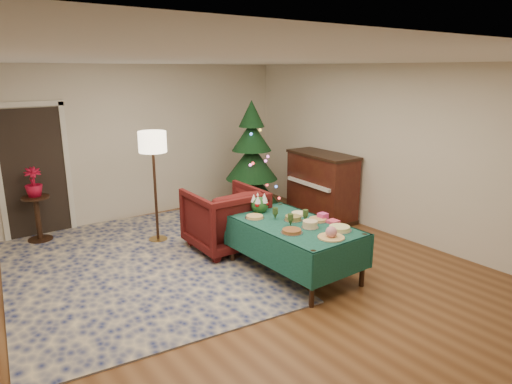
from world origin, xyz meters
TOP-DOWN VIEW (x-y plane):
  - room_shell at (0.00, 0.00)m, footprint 7.00×7.00m
  - doorway at (-1.60, 3.48)m, footprint 1.08×0.04m
  - rug at (-0.86, 1.40)m, footprint 3.65×4.53m
  - buffet_table at (0.74, -0.05)m, footprint 1.05×1.77m
  - platter_0 at (0.75, -0.70)m, footprint 0.32×0.32m
  - platter_1 at (1.02, -0.57)m, footprint 0.30×0.30m
  - platter_2 at (0.49, -0.28)m, footprint 0.27×0.27m
  - platter_3 at (0.80, -0.28)m, footprint 0.22×0.22m
  - platter_4 at (1.06, -0.14)m, footprint 0.27×0.27m
  - platter_5 at (0.82, 0.07)m, footprint 0.24×0.24m
  - platter_6 at (1.03, 0.19)m, footprint 0.24×0.24m
  - platter_7 at (0.47, 0.44)m, footprint 0.26×0.26m
  - goblet_0 at (0.66, 0.25)m, footprint 0.07×0.07m
  - goblet_1 at (0.92, -0.06)m, footprint 0.07×0.07m
  - goblet_2 at (0.65, -0.08)m, footprint 0.07×0.07m
  - napkin_stack at (1.17, -0.32)m, footprint 0.14×0.14m
  - gift_box at (1.15, -0.15)m, footprint 0.11×0.11m
  - centerpiece at (0.70, 0.64)m, footprint 0.25×0.25m
  - armchair at (0.48, 1.21)m, footprint 1.03×0.97m
  - floor_lamp at (-0.19, 2.13)m, footprint 0.42×0.42m
  - side_table at (-1.69, 3.20)m, footprint 0.41×0.41m
  - potted_plant at (-1.69, 3.20)m, footprint 0.25×0.45m
  - christmas_tree at (1.79, 2.33)m, footprint 1.28×1.28m
  - piano at (2.69, 1.44)m, footprint 0.74×1.41m

SIDE VIEW (x-z plane):
  - rug at x=-0.86m, z-range 0.00..0.02m
  - side_table at x=-1.69m, z-range -0.01..0.72m
  - armchair at x=0.48m, z-range 0.00..1.03m
  - buffet_table at x=0.74m, z-range 0.21..0.89m
  - piano at x=2.69m, z-range -0.01..1.17m
  - platter_6 at x=1.03m, z-range 0.68..0.72m
  - platter_7 at x=0.47m, z-range 0.68..0.72m
  - platter_4 at x=1.06m, z-range 0.68..0.72m
  - napkin_stack at x=1.17m, z-range 0.68..0.72m
  - platter_2 at x=0.49m, z-range 0.68..0.73m
  - platter_1 at x=1.02m, z-range 0.68..0.74m
  - platter_5 at x=0.82m, z-range 0.68..0.75m
  - platter_3 at x=0.80m, z-range 0.68..0.78m
  - gift_box at x=1.15m, z-range 0.68..0.78m
  - platter_0 at x=0.75m, z-range 0.67..0.81m
  - goblet_0 at x=0.66m, z-range 0.69..0.85m
  - goblet_1 at x=0.92m, z-range 0.69..0.85m
  - goblet_2 at x=0.65m, z-range 0.69..0.85m
  - centerpiece at x=0.70m, z-range 0.66..0.95m
  - potted_plant at x=-1.69m, z-range 0.73..0.98m
  - christmas_tree at x=1.79m, z-range -0.11..1.99m
  - doorway at x=-1.60m, z-range 0.02..2.18m
  - room_shell at x=0.00m, z-range -2.15..4.85m
  - floor_lamp at x=-0.19m, z-range 0.60..2.32m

